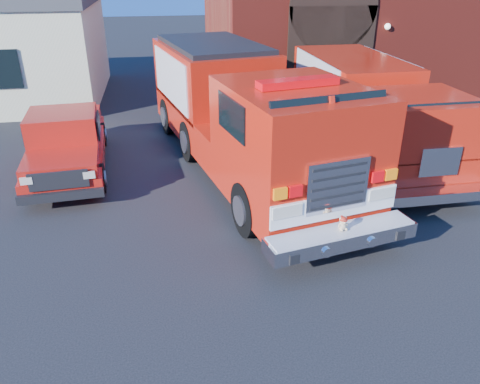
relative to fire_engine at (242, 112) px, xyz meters
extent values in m
plane|color=black|center=(-0.80, -3.05, -1.71)|extent=(100.00, 100.00, 0.00)
cube|color=yellow|center=(5.70, -2.05, -1.70)|extent=(0.12, 3.00, 0.01)
cube|color=yellow|center=(5.70, 0.95, -1.70)|extent=(0.12, 3.00, 0.01)
cube|color=yellow|center=(5.70, 3.95, -1.70)|extent=(0.12, 3.00, 0.01)
cube|color=black|center=(4.70, 5.93, 0.29)|extent=(3.60, 0.12, 4.00)
cylinder|color=black|center=(4.70, 5.93, 2.29)|extent=(3.60, 0.12, 3.60)
cube|color=black|center=(-7.80, 5.92, 0.29)|extent=(1.20, 0.10, 1.40)
cylinder|color=black|center=(-0.52, -3.75, -1.09)|extent=(0.62, 1.28, 1.23)
cylinder|color=black|center=(1.89, -3.28, -1.09)|extent=(0.62, 1.28, 1.23)
cube|color=red|center=(0.00, 0.00, -0.76)|extent=(4.67, 10.40, 1.00)
cube|color=red|center=(-0.49, 2.52, 0.53)|extent=(3.68, 5.36, 1.79)
cube|color=red|center=(0.62, -3.18, 0.58)|extent=(3.42, 4.04, 1.67)
cube|color=black|center=(0.89, -4.55, 1.03)|extent=(2.43, 0.56, 1.05)
cube|color=red|center=(0.62, -3.18, 1.51)|extent=(1.83, 0.72, 0.16)
cube|color=white|center=(0.97, -4.96, -0.53)|extent=(2.75, 0.60, 0.49)
cube|color=silver|center=(0.97, -4.97, -0.09)|extent=(1.33, 0.32, 1.05)
cube|color=silver|center=(1.03, -5.26, -1.06)|extent=(3.19, 1.20, 0.31)
cube|color=#B7B7BF|center=(-1.87, 2.25, 0.53)|extent=(0.81, 3.95, 1.45)
cube|color=#B7B7BF|center=(0.89, 2.79, 0.53)|extent=(0.81, 3.95, 1.45)
sphere|color=tan|center=(1.03, -5.26, -0.81)|extent=(0.20, 0.20, 0.17)
sphere|color=tan|center=(1.03, -5.27, -0.68)|extent=(0.16, 0.16, 0.14)
sphere|color=tan|center=(0.98, -5.26, -0.63)|extent=(0.06, 0.06, 0.05)
sphere|color=tan|center=(1.08, -5.24, -0.63)|extent=(0.06, 0.06, 0.05)
ellipsoid|color=red|center=(1.03, -5.26, -0.64)|extent=(0.17, 0.17, 0.08)
cylinder|color=red|center=(1.03, -5.28, -0.66)|extent=(0.19, 0.19, 0.01)
cylinder|color=black|center=(-5.69, -1.11, -1.31)|extent=(0.33, 0.80, 0.78)
cylinder|color=black|center=(-3.97, -0.98, -1.31)|extent=(0.33, 0.80, 0.78)
cube|color=#AF1811|center=(-4.96, 0.76, -1.17)|extent=(2.36, 5.52, 0.44)
cube|color=#AF1811|center=(-4.82, -1.15, -0.78)|extent=(1.91, 1.60, 0.34)
cube|color=#AF1811|center=(-4.94, 0.47, -0.38)|extent=(1.93, 1.89, 0.98)
cube|color=#AF1811|center=(-5.08, 2.32, -0.78)|extent=(1.95, 2.19, 0.54)
cube|color=black|center=(-4.75, -2.01, -1.27)|extent=(2.00, 0.29, 0.22)
cylinder|color=black|center=(2.97, -2.26, -1.16)|extent=(0.35, 1.10, 1.10)
cylinder|color=black|center=(5.17, -2.26, -1.16)|extent=(0.35, 1.10, 1.10)
cube|color=red|center=(4.06, 0.54, -0.86)|extent=(2.52, 8.01, 0.90)
cube|color=red|center=(4.06, 2.04, 0.29)|extent=(2.51, 5.01, 1.50)
cube|color=red|center=(4.07, -2.26, 0.19)|extent=(2.51, 2.41, 1.30)
cube|color=#B7B7BF|center=(2.80, 2.04, 0.19)|extent=(0.05, 4.20, 1.70)
cube|color=#B7B7BF|center=(5.32, 2.04, 0.19)|extent=(0.05, 4.20, 1.70)
cube|color=silver|center=(4.07, -3.71, -1.16)|extent=(2.70, 0.46, 0.25)
camera|label=1|loc=(-2.27, -12.61, 3.73)|focal=35.00mm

